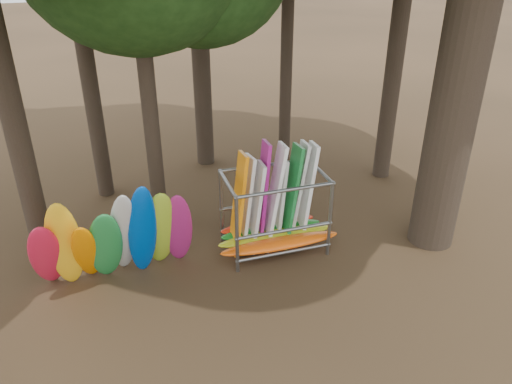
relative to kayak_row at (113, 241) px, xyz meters
name	(u,v)px	position (x,y,z in m)	size (l,w,h in m)	color
ground	(262,270)	(3.42, -0.50, -1.25)	(120.00, 120.00, 0.00)	#47331E
kayak_row	(113,241)	(0.00, 0.00, 0.00)	(3.79, 1.75, 2.99)	red
storage_rack	(274,214)	(4.05, 0.42, -0.25)	(3.19, 1.54, 2.89)	slate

